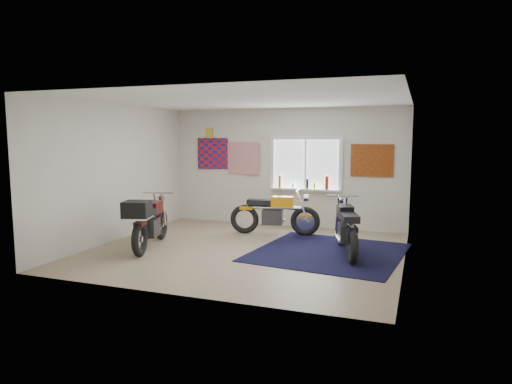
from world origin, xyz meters
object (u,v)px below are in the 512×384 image
(yellow_triumph, at_px, (274,215))
(navy_rug, at_px, (328,252))
(black_chrome_bike, at_px, (346,229))
(maroon_tourer, at_px, (148,222))

(yellow_triumph, bearing_deg, navy_rug, -48.49)
(yellow_triumph, bearing_deg, black_chrome_bike, -42.51)
(navy_rug, height_order, yellow_triumph, yellow_triumph)
(navy_rug, relative_size, black_chrome_bike, 1.38)
(navy_rug, relative_size, maroon_tourer, 1.34)
(navy_rug, bearing_deg, maroon_tourer, -164.28)
(maroon_tourer, bearing_deg, black_chrome_bike, -91.10)
(navy_rug, bearing_deg, yellow_triumph, 140.94)
(navy_rug, height_order, maroon_tourer, maroon_tourer)
(black_chrome_bike, bearing_deg, maroon_tourer, 87.15)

